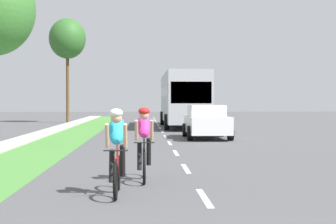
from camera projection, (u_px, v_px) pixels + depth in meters
ground_plane at (167, 140)px, 23.20m from camera, size 120.00×120.00×0.00m
grass_verge at (63, 140)px, 22.97m from camera, size 2.22×70.00×0.01m
sidewalk_concrete at (24, 140)px, 22.89m from camera, size 1.23×70.00×0.10m
lane_markings_center at (164, 134)px, 27.19m from camera, size 0.12×53.80×0.01m
cyclist_lead at (117, 151)px, 9.44m from camera, size 0.42×1.72×1.58m
cyclist_trailing at (144, 143)px, 11.16m from camera, size 0.42×1.72×1.58m
sedan_white at (206, 122)px, 23.89m from camera, size 1.98×4.30×1.52m
bus_silver at (183, 97)px, 34.38m from camera, size 2.78×11.60×3.48m
street_tree_far at (67, 39)px, 40.77m from camera, size 2.86×2.86×8.17m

